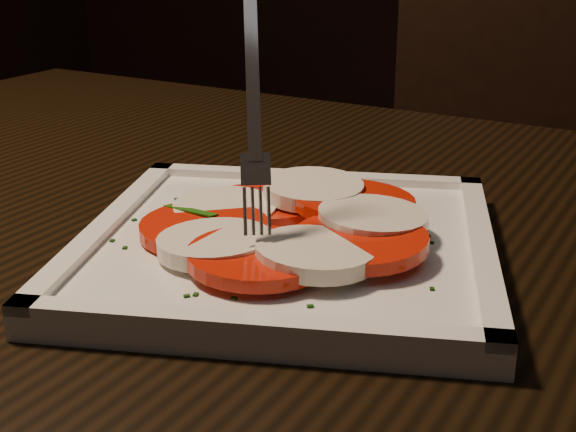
# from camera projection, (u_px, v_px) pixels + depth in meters

# --- Properties ---
(table) EXTENTS (1.26, 0.89, 0.75)m
(table) POSITION_uv_depth(u_px,v_px,m) (266.00, 351.00, 0.61)
(table) COLOR black
(table) RESTS_ON ground
(chair) EXTENTS (0.48, 0.48, 0.93)m
(chair) POSITION_uv_depth(u_px,v_px,m) (518.00, 214.00, 1.22)
(chair) COLOR black
(chair) RESTS_ON ground
(plate) EXTENTS (0.32, 0.32, 0.01)m
(plate) POSITION_uv_depth(u_px,v_px,m) (288.00, 248.00, 0.52)
(plate) COLOR white
(plate) RESTS_ON table
(caprese_salad) EXTENTS (0.22, 0.22, 0.02)m
(caprese_salad) POSITION_uv_depth(u_px,v_px,m) (288.00, 224.00, 0.51)
(caprese_salad) COLOR red
(caprese_salad) RESTS_ON plate
(fork) EXTENTS (0.07, 0.08, 0.14)m
(fork) POSITION_uv_depth(u_px,v_px,m) (253.00, 98.00, 0.48)
(fork) COLOR white
(fork) RESTS_ON caprese_salad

